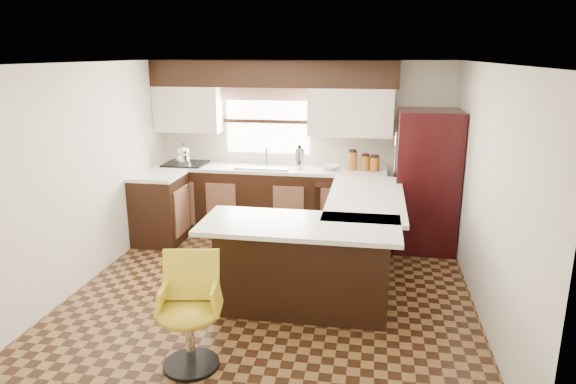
% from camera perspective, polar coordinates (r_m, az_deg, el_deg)
% --- Properties ---
extents(floor, '(4.40, 4.40, 0.00)m').
position_cam_1_polar(floor, '(5.66, -1.70, -10.94)').
color(floor, '#49301A').
rests_on(floor, ground).
extents(ceiling, '(4.40, 4.40, 0.00)m').
position_cam_1_polar(ceiling, '(5.08, -1.92, 14.13)').
color(ceiling, silver).
rests_on(ceiling, wall_back).
extents(wall_back, '(4.40, 0.00, 4.40)m').
position_cam_1_polar(wall_back, '(7.37, 1.61, 5.08)').
color(wall_back, beige).
rests_on(wall_back, floor).
extents(wall_front, '(4.40, 0.00, 4.40)m').
position_cam_1_polar(wall_front, '(3.23, -9.65, -8.65)').
color(wall_front, beige).
rests_on(wall_front, floor).
extents(wall_left, '(0.00, 4.40, 4.40)m').
position_cam_1_polar(wall_left, '(6.02, -21.81, 1.68)').
color(wall_left, beige).
rests_on(wall_left, floor).
extents(wall_right, '(0.00, 4.40, 4.40)m').
position_cam_1_polar(wall_right, '(5.26, 21.24, -0.10)').
color(wall_right, beige).
rests_on(wall_right, floor).
extents(base_cab_back, '(3.30, 0.60, 0.90)m').
position_cam_1_polar(base_cab_back, '(7.33, -2.25, -1.00)').
color(base_cab_back, black).
rests_on(base_cab_back, floor).
extents(base_cab_left, '(0.60, 0.70, 0.90)m').
position_cam_1_polar(base_cab_left, '(7.14, -14.02, -1.90)').
color(base_cab_left, black).
rests_on(base_cab_left, floor).
extents(counter_back, '(3.30, 0.60, 0.04)m').
position_cam_1_polar(counter_back, '(7.21, -2.29, 2.60)').
color(counter_back, silver).
rests_on(counter_back, base_cab_back).
extents(counter_left, '(0.60, 0.70, 0.04)m').
position_cam_1_polar(counter_left, '(7.02, -14.26, 1.79)').
color(counter_left, silver).
rests_on(counter_left, base_cab_left).
extents(soffit, '(3.40, 0.35, 0.36)m').
position_cam_1_polar(soffit, '(7.15, -1.79, 13.00)').
color(soffit, black).
rests_on(soffit, wall_back).
extents(upper_cab_left, '(0.94, 0.35, 0.64)m').
position_cam_1_polar(upper_cab_left, '(7.53, -11.01, 9.03)').
color(upper_cab_left, beige).
rests_on(upper_cab_left, wall_back).
extents(upper_cab_right, '(1.14, 0.35, 0.64)m').
position_cam_1_polar(upper_cab_right, '(7.06, 6.98, 8.80)').
color(upper_cab_right, beige).
rests_on(upper_cab_right, wall_back).
extents(window_pane, '(1.20, 0.02, 0.90)m').
position_cam_1_polar(window_pane, '(7.38, -2.27, 7.85)').
color(window_pane, white).
rests_on(window_pane, wall_back).
extents(valance, '(1.30, 0.06, 0.18)m').
position_cam_1_polar(valance, '(7.30, -2.37, 10.84)').
color(valance, '#D19B93').
rests_on(valance, wall_back).
extents(sink, '(0.75, 0.45, 0.03)m').
position_cam_1_polar(sink, '(7.19, -2.72, 2.87)').
color(sink, '#B2B2B7').
rests_on(sink, counter_back).
extents(dishwasher, '(0.58, 0.03, 0.78)m').
position_cam_1_polar(dishwasher, '(6.93, 5.39, -2.20)').
color(dishwasher, black).
rests_on(dishwasher, floor).
extents(cooktop, '(0.58, 0.50, 0.02)m').
position_cam_1_polar(cooktop, '(7.52, -11.32, 3.12)').
color(cooktop, black).
rests_on(cooktop, counter_back).
extents(peninsula_long, '(0.60, 1.95, 0.90)m').
position_cam_1_polar(peninsula_long, '(5.97, 8.00, -4.98)').
color(peninsula_long, black).
rests_on(peninsula_long, floor).
extents(peninsula_return, '(1.65, 0.60, 0.90)m').
position_cam_1_polar(peninsula_return, '(5.10, 1.66, -8.42)').
color(peninsula_return, black).
rests_on(peninsula_return, floor).
extents(counter_pen_long, '(0.84, 1.95, 0.04)m').
position_cam_1_polar(counter_pen_long, '(5.82, 8.66, -0.64)').
color(counter_pen_long, silver).
rests_on(counter_pen_long, peninsula_long).
extents(counter_pen_return, '(1.89, 0.84, 0.04)m').
position_cam_1_polar(counter_pen_return, '(4.85, 1.31, -3.71)').
color(counter_pen_return, silver).
rests_on(counter_pen_return, peninsula_return).
extents(refrigerator, '(0.78, 0.75, 1.81)m').
position_cam_1_polar(refrigerator, '(6.82, 15.09, 1.21)').
color(refrigerator, black).
rests_on(refrigerator, floor).
extents(bar_chair, '(0.58, 0.58, 0.94)m').
position_cam_1_polar(bar_chair, '(4.29, -10.99, -13.21)').
color(bar_chair, gold).
rests_on(bar_chair, floor).
extents(kettle, '(0.21, 0.21, 0.28)m').
position_cam_1_polar(kettle, '(7.50, -11.53, 4.26)').
color(kettle, silver).
rests_on(kettle, cooktop).
extents(percolator, '(0.13, 0.13, 0.29)m').
position_cam_1_polar(percolator, '(7.10, 1.26, 3.79)').
color(percolator, silver).
rests_on(percolator, counter_back).
extents(mixing_bowl, '(0.29, 0.29, 0.06)m').
position_cam_1_polar(mixing_bowl, '(7.07, 4.62, 2.76)').
color(mixing_bowl, white).
rests_on(mixing_bowl, counter_back).
extents(canister_large, '(0.13, 0.13, 0.25)m').
position_cam_1_polar(canister_large, '(7.05, 7.15, 3.44)').
color(canister_large, '#91521A').
rests_on(canister_large, counter_back).
extents(canister_med, '(0.12, 0.12, 0.20)m').
position_cam_1_polar(canister_med, '(7.05, 8.55, 3.18)').
color(canister_med, '#91521A').
rests_on(canister_med, counter_back).
extents(canister_small, '(0.13, 0.13, 0.19)m').
position_cam_1_polar(canister_small, '(7.05, 9.58, 3.09)').
color(canister_small, '#91521A').
rests_on(canister_small, counter_back).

